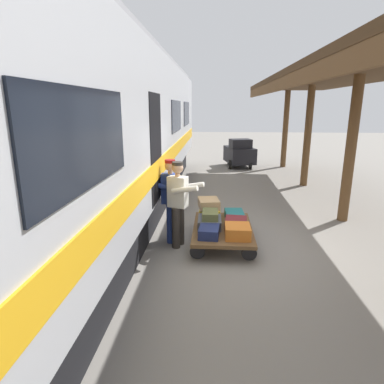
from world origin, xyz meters
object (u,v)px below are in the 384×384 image
object	(u,v)px
porter_in_overalls	(170,198)
suitcase_maroon_trunk	(236,223)
luggage_cart	(222,229)
suitcase_navy_fabric	(209,232)
train_car	(77,142)
porter_by_door	(179,202)
suitcase_teal_softside	(234,215)
suitcase_orange_carryall	(238,231)
suitcase_yellow_case	(210,213)
baggage_tug	(240,153)
suitcase_slate_roller	(210,222)
suitcase_olive_duffel	(210,215)
suitcase_tan_vintage	(209,203)

from	to	relation	value
porter_in_overalls	suitcase_maroon_trunk	bearing A→B (deg)	177.59
luggage_cart	suitcase_navy_fabric	world-z (taller)	suitcase_navy_fabric
train_car	suitcase_maroon_trunk	xyz separation A→B (m)	(-3.04, -0.23, -1.62)
porter_in_overalls	porter_by_door	xyz separation A→B (m)	(-0.21, 0.25, 0.00)
suitcase_teal_softside	suitcase_maroon_trunk	xyz separation A→B (m)	(0.00, 0.51, 0.01)
suitcase_orange_carryall	suitcase_teal_softside	bearing A→B (deg)	-90.00
luggage_cart	suitcase_yellow_case	bearing A→B (deg)	-62.59
suitcase_orange_carryall	baggage_tug	xyz separation A→B (m)	(-0.69, -9.28, 0.16)
suitcase_orange_carryall	suitcase_teal_softside	world-z (taller)	suitcase_orange_carryall
suitcase_slate_roller	porter_by_door	world-z (taller)	porter_by_door
suitcase_navy_fabric	porter_in_overalls	world-z (taller)	porter_in_overalls
luggage_cart	suitcase_orange_carryall	bearing A→B (deg)	117.41
suitcase_yellow_case	luggage_cart	bearing A→B (deg)	117.41
suitcase_orange_carryall	porter_in_overalls	size ratio (longest dim) A/B	0.29
suitcase_olive_duffel	porter_in_overalls	bearing A→B (deg)	-5.47
suitcase_maroon_trunk	suitcase_olive_duffel	size ratio (longest dim) A/B	1.00
luggage_cart	baggage_tug	xyz separation A→B (m)	(-0.95, -8.77, 0.33)
porter_by_door	suitcase_tan_vintage	bearing A→B (deg)	-127.37
suitcase_navy_fabric	baggage_tug	distance (m)	9.36
suitcase_yellow_case	suitcase_olive_duffel	distance (m)	0.55
suitcase_orange_carryall	baggage_tug	world-z (taller)	baggage_tug
suitcase_olive_duffel	porter_by_door	distance (m)	0.71
luggage_cart	suitcase_slate_roller	xyz separation A→B (m)	(0.27, 0.00, 0.15)
train_car	porter_by_door	xyz separation A→B (m)	(-1.91, -0.04, -1.14)
suitcase_maroon_trunk	porter_in_overalls	size ratio (longest dim) A/B	0.28
suitcase_tan_vintage	suitcase_olive_duffel	bearing A→B (deg)	94.27
suitcase_olive_duffel	baggage_tug	world-z (taller)	baggage_tug
luggage_cart	baggage_tug	world-z (taller)	baggage_tug
suitcase_maroon_trunk	suitcase_olive_duffel	world-z (taller)	suitcase_olive_duffel
suitcase_teal_softside	suitcase_tan_vintage	distance (m)	0.61
luggage_cart	suitcase_tan_vintage	bearing A→B (deg)	-61.79
baggage_tug	porter_in_overalls	bearing A→B (deg)	76.86
luggage_cart	suitcase_yellow_case	world-z (taller)	suitcase_yellow_case
train_car	baggage_tug	size ratio (longest dim) A/B	9.90
train_car	suitcase_navy_fabric	bearing A→B (deg)	173.70
train_car	porter_in_overalls	world-z (taller)	train_car
train_car	luggage_cart	size ratio (longest dim) A/B	10.11
suitcase_navy_fabric	suitcase_olive_duffel	world-z (taller)	suitcase_olive_duffel
baggage_tug	suitcase_yellow_case	bearing A→B (deg)	81.59
suitcase_slate_roller	porter_by_door	size ratio (longest dim) A/B	0.35
train_car	luggage_cart	bearing A→B (deg)	-175.16
porter_by_door	suitcase_navy_fabric	bearing A→B (deg)	152.06
train_car	suitcase_navy_fabric	size ratio (longest dim) A/B	37.30
suitcase_maroon_trunk	porter_by_door	world-z (taller)	porter_by_door
luggage_cart	porter_in_overalls	world-z (taller)	porter_in_overalls
suitcase_olive_duffel	suitcase_navy_fabric	bearing A→B (deg)	88.54
baggage_tug	porter_by_door	bearing A→B (deg)	78.53
suitcase_maroon_trunk	suitcase_tan_vintage	size ratio (longest dim) A/B	0.91
suitcase_navy_fabric	porter_by_door	world-z (taller)	porter_by_door
suitcase_teal_softside	suitcase_yellow_case	bearing A→B (deg)	0.00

